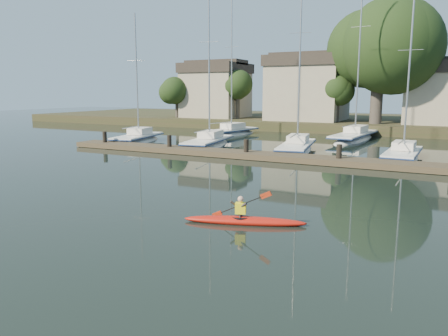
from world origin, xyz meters
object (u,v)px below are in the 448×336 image
at_px(sailboat_1, 209,149).
at_px(sailboat_6, 354,142).
at_px(sailboat_0, 138,144).
at_px(sailboat_2, 297,154).
at_px(sailboat_3, 402,162).
at_px(dock, 290,158).
at_px(sailboat_5, 230,137).
at_px(kayak, 244,219).

xyz_separation_m(sailboat_1, sailboat_6, (9.35, 9.69, -0.01)).
bearing_deg(sailboat_1, sailboat_6, 37.00).
relative_size(sailboat_0, sailboat_2, 0.83).
bearing_deg(sailboat_3, sailboat_1, -179.03).
bearing_deg(sailboat_1, dock, -35.74).
xyz_separation_m(sailboat_0, sailboat_2, (13.85, 0.60, 0.02)).
xyz_separation_m(sailboat_3, sailboat_6, (-4.89, 9.83, -0.02)).
distance_m(sailboat_2, sailboat_5, 12.57).
height_order(sailboat_0, sailboat_5, sailboat_5).
relative_size(kayak, sailboat_0, 0.34).
distance_m(sailboat_5, sailboat_6, 11.79).
distance_m(dock, sailboat_1, 9.03).
xyz_separation_m(kayak, sailboat_1, (-10.91, 17.28, -0.34)).
bearing_deg(sailboat_6, sailboat_3, -58.83).
distance_m(kayak, sailboat_6, 27.02).
xyz_separation_m(sailboat_2, sailboat_3, (7.17, -0.54, 0.00)).
bearing_deg(dock, sailboat_1, 153.28).
bearing_deg(sailboat_5, sailboat_0, -105.94).
relative_size(sailboat_3, sailboat_5, 0.81).
xyz_separation_m(dock, sailboat_5, (-10.45, 12.73, -0.39)).
xyz_separation_m(kayak, sailboat_0, (-17.70, 17.07, -0.35)).
bearing_deg(sailboat_5, sailboat_3, -17.53).
height_order(kayak, sailboat_5, sailboat_5).
bearing_deg(sailboat_5, sailboat_6, 15.37).
relative_size(kayak, dock, 0.12).
xyz_separation_m(sailboat_0, sailboat_1, (6.78, 0.21, 0.01)).
relative_size(sailboat_0, sailboat_5, 0.82).
bearing_deg(sailboat_5, sailboat_1, -64.18).
height_order(kayak, sailboat_1, sailboat_1).
distance_m(sailboat_0, sailboat_1, 6.79).
distance_m(dock, sailboat_5, 16.47).
bearing_deg(sailboat_1, sailboat_0, 172.73).
bearing_deg(dock, sailboat_6, 84.63).
height_order(kayak, sailboat_6, sailboat_6).
xyz_separation_m(dock, sailboat_2, (-0.99, 4.46, -0.38)).
bearing_deg(sailboat_3, sailboat_0, -178.28).
relative_size(sailboat_5, sailboat_6, 0.87).
distance_m(kayak, dock, 13.52).
bearing_deg(dock, kayak, -77.81).
height_order(sailboat_0, sailboat_2, sailboat_2).
distance_m(dock, sailboat_3, 7.32).
relative_size(sailboat_1, sailboat_5, 0.95).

